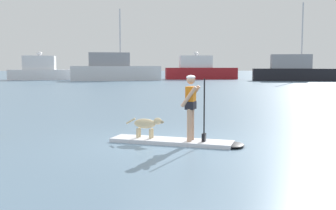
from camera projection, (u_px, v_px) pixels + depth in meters
ground_plane at (171, 143)px, 10.24m from camera, size 400.00×400.00×0.00m
paddleboard at (180, 142)px, 10.17m from camera, size 3.48×2.02×0.10m
person_paddler at (191, 103)px, 9.98m from camera, size 0.68×0.60×1.67m
dog at (147, 124)px, 10.40m from camera, size 1.01×0.49×0.55m
moored_boat_far_port at (43, 71)px, 61.05m from camera, size 10.70×4.34×4.35m
moored_boat_center at (114, 70)px, 57.60m from camera, size 13.19×4.21×10.35m
moored_boat_far_starboard at (200, 70)px, 64.27m from camera, size 11.60×3.20×4.46m
moored_boat_outer at (295, 71)px, 56.08m from camera, size 12.52×5.44×10.99m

